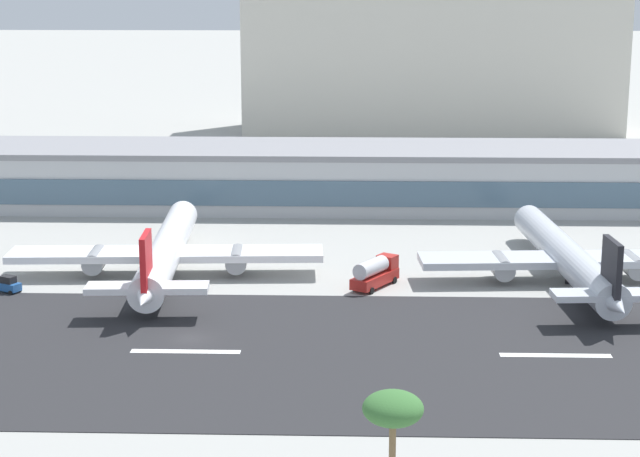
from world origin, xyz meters
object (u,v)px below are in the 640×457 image
airliner_black_tail_gate_1 (569,259)px  distant_hotel_block (432,40)px  airliner_red_tail_gate_0 (165,253)px  service_fuel_truck_1 (375,272)px  service_baggage_tug_0 (8,285)px  palm_tree_0 (393,412)px  terminal_building (358,176)px

airliner_black_tail_gate_1 → distant_hotel_block: bearing=-0.5°
airliner_red_tail_gate_0 → service_fuel_truck_1: airliner_red_tail_gate_0 is taller
airliner_red_tail_gate_0 → airliner_black_tail_gate_1: size_ratio=1.01×
airliner_red_tail_gate_0 → airliner_black_tail_gate_1: bearing=-94.4°
distant_hotel_block → airliner_red_tail_gate_0: distant_hotel_block is taller
airliner_red_tail_gate_0 → service_baggage_tug_0: size_ratio=14.01×
service_baggage_tug_0 → palm_tree_0: 77.74m
service_fuel_truck_1 → airliner_black_tail_gate_1: bearing=-52.3°
airliner_red_tail_gate_0 → palm_tree_0: size_ratio=4.45×
distant_hotel_block → service_fuel_truck_1: distant_hotel_block is taller
distant_hotel_block → palm_tree_0: distant_hotel_block is taller
airliner_black_tail_gate_1 → service_fuel_truck_1: (-25.69, -2.70, -1.29)m
airliner_red_tail_gate_0 → service_baggage_tug_0: bearing=109.2°
service_fuel_truck_1 → terminal_building: bearing=34.1°
terminal_building → airliner_red_tail_gate_0: terminal_building is taller
palm_tree_0 → service_fuel_truck_1: bearing=90.0°
terminal_building → airliner_black_tail_gate_1: terminal_building is taller
service_fuel_truck_1 → palm_tree_0: 65.39m
terminal_building → distant_hotel_block: bearing=78.6°
distant_hotel_block → terminal_building: bearing=-101.4°
airliner_red_tail_gate_0 → terminal_building: bearing=-31.8°
airliner_black_tail_gate_1 → service_baggage_tug_0: 73.43m
airliner_black_tail_gate_1 → terminal_building: bearing=25.8°
airliner_red_tail_gate_0 → service_fuel_truck_1: 28.58m
terminal_building → airliner_black_tail_gate_1: (27.86, -48.95, -1.99)m
airliner_red_tail_gate_0 → palm_tree_0: 74.70m
terminal_building → distant_hotel_block: 99.54m
terminal_building → distant_hotel_block: (19.34, 95.89, 18.39)m
airliner_red_tail_gate_0 → service_fuel_truck_1: size_ratio=5.83×
service_baggage_tug_0 → service_fuel_truck_1: (47.41, 3.93, 0.98)m
terminal_building → service_fuel_truck_1: terminal_building is taller
service_baggage_tug_0 → distant_hotel_block: bearing=-85.8°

